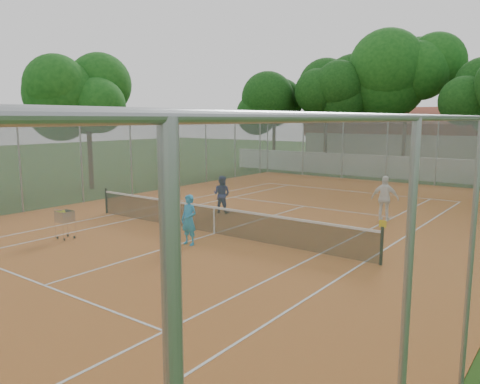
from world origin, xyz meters
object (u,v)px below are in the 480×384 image
Objects in this scene: player_near at (189,220)px; player_far_left at (222,194)px; clubhouse at (413,140)px; player_far_right at (385,199)px; ball_hopper at (65,224)px; tennis_net at (214,220)px.

player_near reaches higher than player_far_left.
clubhouse is 9.24× the size of player_far_right.
player_near is at bearing 20.47° from ball_hopper.
clubhouse reaches higher than player_near.
player_far_left is 0.90× the size of player_far_right.
player_near is at bearing 53.50° from player_far_right.
tennis_net is at bearing 45.25° from player_far_right.
clubhouse is at bearing 80.40° from ball_hopper.
player_far_right is at bearing 54.19° from tennis_net.
player_far_left is 6.69m from ball_hopper.
tennis_net is 4.96m from ball_hopper.
player_far_right is at bearing 43.55° from ball_hopper.
player_near is at bearing 106.84° from player_far_left.
tennis_net is at bearing -86.05° from clubhouse.
player_near is 5.16m from player_far_left.
player_near is (0.29, -1.58, 0.31)m from tennis_net.
player_far_right is at bearing -167.67° from player_far_left.
player_far_right reaches higher than ball_hopper.
ball_hopper reaches higher than tennis_net.
clubhouse is (-2.00, 29.00, 1.69)m from tennis_net.
player_near reaches higher than tennis_net.
player_far_right reaches higher than player_far_left.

